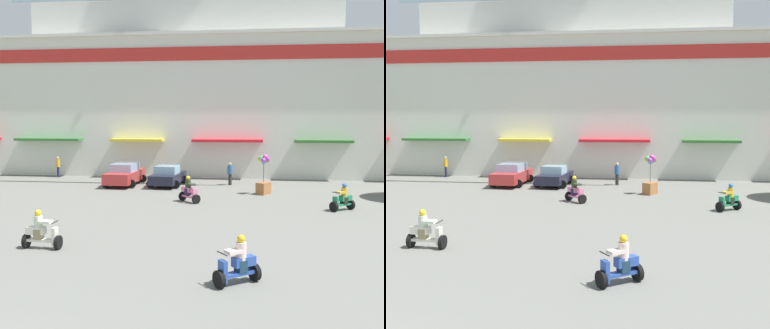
% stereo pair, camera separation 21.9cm
% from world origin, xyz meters
% --- Properties ---
extents(ground_plane, '(128.00, 128.00, 0.00)m').
position_xyz_m(ground_plane, '(0.00, 13.00, 0.00)').
color(ground_plane, slate).
extents(colonial_building, '(43.33, 16.95, 22.46)m').
position_xyz_m(colonial_building, '(-0.00, 36.17, 9.52)').
color(colonial_building, silver).
rests_on(colonial_building, ground).
extents(parked_car_0, '(2.55, 4.56, 1.56)m').
position_xyz_m(parked_car_0, '(-3.26, 25.50, 0.78)').
color(parked_car_0, '#B7302F').
rests_on(parked_car_0, ground).
extents(parked_car_1, '(2.58, 4.16, 1.45)m').
position_xyz_m(parked_car_1, '(-0.16, 25.51, 0.73)').
color(parked_car_1, '#1D1D2D').
rests_on(parked_car_1, ground).
extents(scooter_rider_2, '(1.37, 1.37, 1.51)m').
position_xyz_m(scooter_rider_2, '(2.17, 19.48, 0.62)').
color(scooter_rider_2, black).
rests_on(scooter_rider_2, ground).
extents(scooter_rider_3, '(1.40, 1.23, 1.43)m').
position_xyz_m(scooter_rider_3, '(10.46, 18.10, 0.59)').
color(scooter_rider_3, black).
rests_on(scooter_rider_3, ground).
extents(scooter_rider_4, '(1.42, 0.56, 1.47)m').
position_xyz_m(scooter_rider_4, '(-1.99, 9.32, 0.61)').
color(scooter_rider_4, black).
rests_on(scooter_rider_4, ground).
extents(scooter_rider_5, '(1.44, 1.26, 1.47)m').
position_xyz_m(scooter_rider_5, '(5.39, 6.51, 0.60)').
color(scooter_rider_5, black).
rests_on(scooter_rider_5, ground).
extents(pedestrian_0, '(0.44, 0.44, 1.67)m').
position_xyz_m(pedestrian_0, '(-9.75, 29.02, 0.97)').
color(pedestrian_0, '#221F45').
rests_on(pedestrian_0, ground).
extents(pedestrian_1, '(0.41, 0.41, 1.61)m').
position_xyz_m(pedestrian_1, '(4.17, 26.52, 0.90)').
color(pedestrian_1, '#272824').
rests_on(pedestrian_1, ground).
extents(balloon_vendor_cart, '(0.99, 1.08, 2.54)m').
position_xyz_m(balloon_vendor_cart, '(6.46, 22.78, 1.17)').
color(balloon_vendor_cart, '#9E6337').
rests_on(balloon_vendor_cart, ground).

